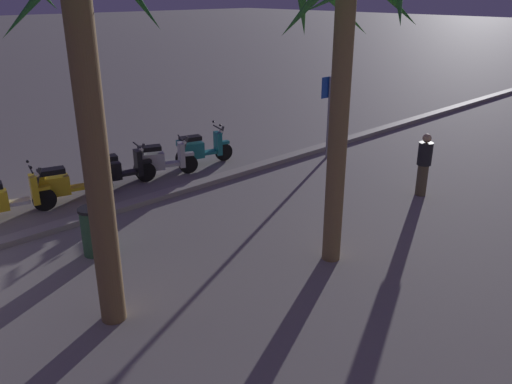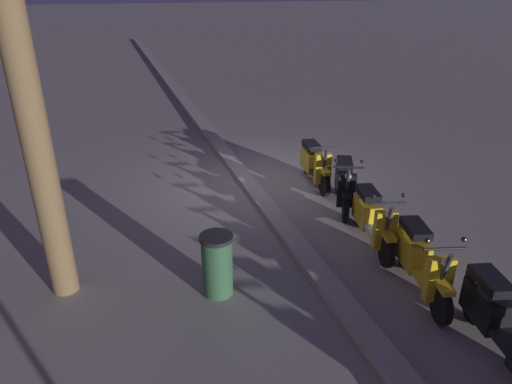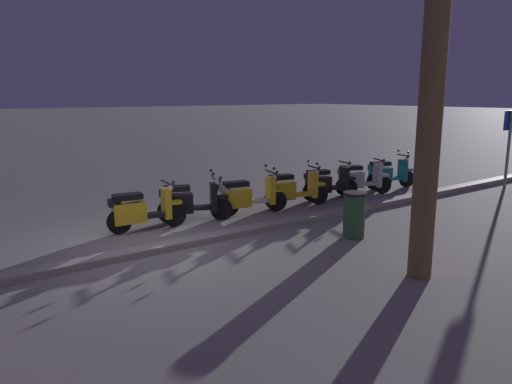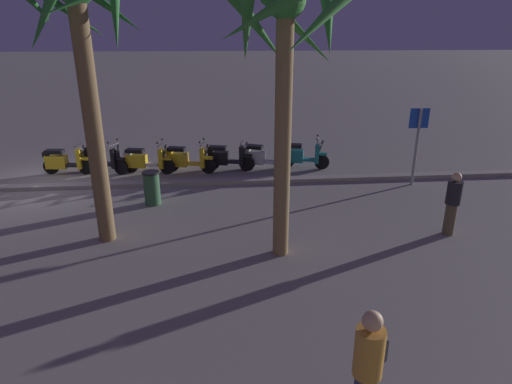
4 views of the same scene
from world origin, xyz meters
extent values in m
plane|color=gray|center=(0.00, 0.00, 0.00)|extent=(200.00, 200.00, 0.00)
cube|color=gray|center=(0.00, 0.28, 0.06)|extent=(60.00, 0.36, 0.12)
cylinder|color=black|center=(-5.31, -1.23, 0.26)|extent=(0.53, 0.22, 0.52)
cube|color=black|center=(-5.96, -1.08, 0.32)|extent=(0.65, 0.41, 0.08)
cube|color=black|center=(-5.53, -1.18, 0.43)|extent=(0.74, 0.47, 0.44)
cube|color=black|center=(-5.51, -1.19, 0.79)|extent=(0.65, 0.43, 0.12)
cube|color=black|center=(-5.24, -1.25, 0.69)|extent=(0.28, 0.25, 0.16)
cylinder|color=black|center=(-5.18, -0.81, 0.26)|extent=(0.53, 0.23, 0.52)
cylinder|color=black|center=(-3.92, -1.13, 0.26)|extent=(0.53, 0.23, 0.52)
cube|color=gold|center=(-4.60, -0.96, 0.32)|extent=(0.65, 0.42, 0.08)
cube|color=gold|center=(-4.13, -1.08, 0.45)|extent=(0.74, 0.48, 0.45)
cube|color=black|center=(-4.11, -1.08, 0.81)|extent=(0.66, 0.44, 0.12)
cube|color=gold|center=(-5.01, -0.85, 0.55)|extent=(0.22, 0.36, 0.66)
cube|color=gold|center=(-5.18, -0.81, 0.55)|extent=(0.35, 0.24, 0.08)
cylinder|color=#333338|center=(-5.08, -0.83, 0.70)|extent=(0.29, 0.14, 0.69)
cylinder|color=black|center=(-5.01, -0.85, 1.02)|extent=(0.18, 0.55, 0.04)
sphere|color=white|center=(-5.10, -0.83, 0.88)|extent=(0.12, 0.12, 0.12)
cube|color=gold|center=(-3.84, -1.16, 0.71)|extent=(0.28, 0.25, 0.16)
sphere|color=black|center=(-5.05, -1.09, 1.14)|extent=(0.07, 0.07, 0.07)
sphere|color=black|center=(-4.93, -0.62, 1.14)|extent=(0.07, 0.07, 0.07)
cylinder|color=black|center=(-3.79, -0.86, 0.26)|extent=(0.53, 0.21, 0.52)
cylinder|color=black|center=(-2.53, -1.15, 0.26)|extent=(0.53, 0.21, 0.52)
cube|color=silver|center=(-3.21, -1.00, 0.32)|extent=(0.65, 0.41, 0.08)
cube|color=gold|center=(-2.74, -1.10, 0.43)|extent=(0.73, 0.46, 0.44)
cube|color=black|center=(-2.72, -1.11, 0.78)|extent=(0.65, 0.43, 0.12)
cube|color=gold|center=(-3.62, -0.90, 0.55)|extent=(0.21, 0.36, 0.66)
cube|color=gold|center=(-3.79, -0.86, 0.55)|extent=(0.35, 0.23, 0.08)
cylinder|color=#333338|center=(-3.69, -0.88, 0.70)|extent=(0.29, 0.13, 0.69)
cylinder|color=black|center=(-3.62, -0.90, 1.02)|extent=(0.16, 0.55, 0.04)
sphere|color=white|center=(-3.71, -0.88, 0.88)|extent=(0.12, 0.12, 0.12)
cube|color=silver|center=(-2.45, -1.17, 0.68)|extent=(0.28, 0.25, 0.16)
sphere|color=black|center=(-3.65, -1.14, 1.14)|extent=(0.07, 0.07, 0.07)
sphere|color=black|center=(-3.54, -0.67, 1.14)|extent=(0.07, 0.07, 0.07)
cylinder|color=black|center=(-2.22, -0.98, 0.26)|extent=(0.51, 0.31, 0.52)
cylinder|color=black|center=(-1.11, -1.49, 0.26)|extent=(0.51, 0.31, 0.52)
cube|color=black|center=(-1.71, -1.21, 0.32)|extent=(0.66, 0.51, 0.08)
cube|color=black|center=(-1.31, -1.40, 0.43)|extent=(0.75, 0.57, 0.44)
cube|color=black|center=(-1.30, -1.41, 0.79)|extent=(0.67, 0.52, 0.12)
cube|color=black|center=(-2.06, -1.06, 0.55)|extent=(0.27, 0.37, 0.66)
cube|color=black|center=(-2.22, -0.98, 0.55)|extent=(0.36, 0.28, 0.08)
cylinder|color=#333338|center=(-2.13, -1.02, 0.70)|extent=(0.29, 0.18, 0.69)
cylinder|color=black|center=(-2.06, -1.06, 1.02)|extent=(0.27, 0.53, 0.04)
sphere|color=white|center=(-2.15, -1.01, 0.88)|extent=(0.12, 0.12, 0.12)
cube|color=black|center=(-1.04, -1.52, 0.69)|extent=(0.30, 0.28, 0.16)
sphere|color=black|center=(-2.14, -1.28, 1.14)|extent=(0.07, 0.07, 0.07)
sphere|color=black|center=(-1.94, -0.85, 1.14)|extent=(0.07, 0.07, 0.07)
cylinder|color=black|center=(-1.07, -1.10, 0.26)|extent=(0.53, 0.17, 0.52)
cylinder|color=black|center=(0.14, -1.25, 0.26)|extent=(0.53, 0.17, 0.52)
cube|color=black|center=(-0.51, -1.17, 0.32)|extent=(0.63, 0.35, 0.08)
cube|color=gold|center=(-0.07, -1.23, 0.43)|extent=(0.72, 0.40, 0.44)
cube|color=black|center=(-0.05, -1.23, 0.79)|extent=(0.63, 0.37, 0.12)
cube|color=gold|center=(-0.89, -1.12, 0.55)|extent=(0.18, 0.36, 0.66)
cube|color=gold|center=(-1.07, -1.10, 0.55)|extent=(0.34, 0.20, 0.08)
cylinder|color=#333338|center=(-0.97, -1.11, 0.70)|extent=(0.29, 0.11, 0.69)
cylinder|color=black|center=(-0.89, -1.12, 1.02)|extent=(0.11, 0.56, 0.04)
sphere|color=white|center=(-0.99, -1.11, 0.88)|extent=(0.12, 0.12, 0.12)
cube|color=black|center=(0.22, -1.26, 0.69)|extent=(0.26, 0.23, 0.16)
cylinder|color=brown|center=(-2.87, 3.97, 2.72)|extent=(0.38, 0.38, 5.43)
cylinder|color=#2D5638|center=(-3.64, 1.85, 0.45)|extent=(0.44, 0.44, 0.90)
cylinder|color=black|center=(-3.64, 1.85, 0.92)|extent=(0.48, 0.48, 0.06)
camera|label=1|loc=(0.10, 10.37, 4.72)|focal=36.31mm
camera|label=2|loc=(-9.10, 3.05, 4.15)|focal=32.38mm
camera|label=3|loc=(3.67, 8.39, 2.90)|focal=33.99mm
camera|label=4|loc=(-5.49, 13.37, 4.56)|focal=30.35mm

